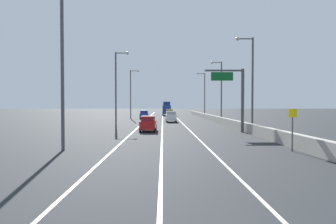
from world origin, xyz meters
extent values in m
plane|color=#26282B|center=(0.00, 64.00, 0.00)|extent=(320.00, 320.00, 0.00)
cube|color=silver|center=(-5.50, 55.00, 0.00)|extent=(0.16, 130.00, 0.00)
cube|color=silver|center=(-2.00, 55.00, 0.00)|extent=(0.16, 130.00, 0.00)
cube|color=silver|center=(1.50, 55.00, 0.00)|extent=(0.16, 130.00, 0.00)
cube|color=#9E998E|center=(8.11, 40.00, 0.55)|extent=(0.60, 120.00, 1.10)
cylinder|color=#47474C|center=(7.51, 29.91, 3.75)|extent=(0.36, 0.36, 7.50)
cube|color=#47474C|center=(5.26, 29.91, 7.30)|extent=(4.50, 0.20, 0.20)
cube|color=#0C5923|center=(5.04, 29.79, 6.60)|extent=(2.60, 0.10, 1.00)
cylinder|color=#4C4C51|center=(7.21, 15.80, 1.20)|extent=(0.10, 0.10, 2.40)
cube|color=yellow|center=(7.21, 15.76, 2.70)|extent=(0.60, 0.04, 0.60)
cylinder|color=#4C4C51|center=(8.74, 30.12, 5.61)|extent=(0.24, 0.24, 11.22)
cube|color=#4C4C51|center=(7.84, 30.12, 11.07)|extent=(1.80, 0.12, 0.12)
sphere|color=beige|center=(6.94, 30.12, 11.07)|extent=(0.44, 0.44, 0.44)
cylinder|color=#4C4C51|center=(8.95, 49.79, 5.61)|extent=(0.24, 0.24, 11.22)
cube|color=#4C4C51|center=(8.05, 49.79, 11.07)|extent=(1.80, 0.12, 0.12)
sphere|color=beige|center=(7.15, 49.79, 11.07)|extent=(0.44, 0.44, 0.44)
cylinder|color=#4C4C51|center=(8.63, 69.46, 5.61)|extent=(0.24, 0.24, 11.22)
cube|color=#4C4C51|center=(7.73, 69.46, 11.07)|extent=(1.80, 0.12, 0.12)
sphere|color=beige|center=(6.83, 69.46, 11.07)|extent=(0.44, 0.44, 0.44)
cylinder|color=#4C4C51|center=(-9.08, 16.45, 5.61)|extent=(0.24, 0.24, 11.22)
cylinder|color=#4C4C51|center=(-9.05, 40.05, 5.61)|extent=(0.24, 0.24, 11.22)
cube|color=#4C4C51|center=(-8.15, 40.05, 11.07)|extent=(1.80, 0.12, 0.12)
sphere|color=beige|center=(-7.25, 40.05, 11.07)|extent=(0.44, 0.44, 0.44)
cylinder|color=#4C4C51|center=(-9.42, 63.66, 5.61)|extent=(0.24, 0.24, 11.22)
cube|color=#4C4C51|center=(-8.52, 63.66, 11.07)|extent=(1.80, 0.12, 0.12)
sphere|color=beige|center=(-7.62, 63.66, 11.07)|extent=(0.44, 0.44, 0.44)
cube|color=white|center=(-0.39, 50.35, 0.89)|extent=(1.93, 4.42, 1.10)
cube|color=#96969E|center=(-0.38, 49.91, 1.74)|extent=(1.67, 2.00, 0.60)
cylinder|color=black|center=(-1.26, 52.08, 0.34)|extent=(0.23, 0.68, 0.68)
cylinder|color=black|center=(0.44, 52.11, 0.34)|extent=(0.23, 0.68, 0.68)
cylinder|color=black|center=(-1.22, 48.59, 0.34)|extent=(0.23, 0.68, 0.68)
cylinder|color=black|center=(0.49, 48.61, 0.34)|extent=(0.23, 0.68, 0.68)
cube|color=gold|center=(-0.24, 69.15, 0.92)|extent=(1.81, 4.44, 1.17)
cube|color=olive|center=(-0.24, 68.70, 1.81)|extent=(1.59, 2.00, 0.60)
cylinder|color=black|center=(-1.06, 70.91, 0.34)|extent=(0.22, 0.68, 0.68)
cylinder|color=black|center=(0.58, 70.91, 0.34)|extent=(0.22, 0.68, 0.68)
cylinder|color=black|center=(-1.06, 67.38, 0.34)|extent=(0.22, 0.68, 0.68)
cylinder|color=black|center=(0.57, 67.38, 0.34)|extent=(0.22, 0.68, 0.68)
cube|color=#1E389E|center=(-6.20, 62.63, 0.83)|extent=(1.98, 4.60, 0.99)
cube|color=navy|center=(-6.19, 62.17, 1.63)|extent=(1.69, 2.09, 0.60)
cylinder|color=black|center=(-7.10, 64.43, 0.34)|extent=(0.24, 0.69, 0.68)
cylinder|color=black|center=(-5.39, 64.47, 0.34)|extent=(0.24, 0.69, 0.68)
cylinder|color=black|center=(-7.01, 60.78, 0.34)|extent=(0.24, 0.69, 0.68)
cylinder|color=black|center=(-5.30, 60.82, 0.34)|extent=(0.24, 0.69, 0.68)
cube|color=red|center=(-3.71, 31.34, 0.82)|extent=(1.93, 4.12, 0.96)
cube|color=maroon|center=(-3.72, 30.93, 1.60)|extent=(1.66, 1.87, 0.60)
cylinder|color=black|center=(-4.51, 32.95, 0.34)|extent=(0.24, 0.68, 0.68)
cylinder|color=black|center=(-2.83, 32.91, 0.34)|extent=(0.24, 0.68, 0.68)
cylinder|color=black|center=(-4.58, 29.77, 0.34)|extent=(0.24, 0.68, 0.68)
cylinder|color=black|center=(-2.90, 29.73, 0.34)|extent=(0.24, 0.68, 0.68)
cube|color=navy|center=(-0.78, 83.44, 1.77)|extent=(2.49, 8.81, 2.54)
cube|color=navy|center=(-0.76, 85.37, 3.59)|extent=(2.13, 1.96, 1.10)
cylinder|color=black|center=(-1.86, 87.15, 0.50)|extent=(0.23, 1.00, 1.00)
cylinder|color=black|center=(0.38, 87.12, 0.50)|extent=(0.23, 1.00, 1.00)
cylinder|color=black|center=(-1.94, 79.76, 0.50)|extent=(0.23, 1.00, 1.00)
cylinder|color=black|center=(0.30, 79.73, 0.50)|extent=(0.23, 1.00, 1.00)
camera|label=1|loc=(-1.90, -4.70, 3.31)|focal=31.47mm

